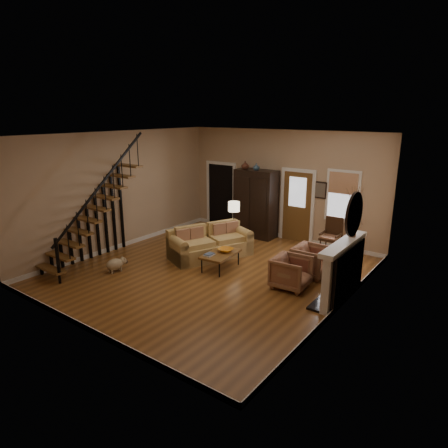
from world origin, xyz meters
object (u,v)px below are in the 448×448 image
Objects in this scene: armoire at (256,204)px; floor_lamp at (234,226)px; coffee_table at (221,261)px; armchair_right at (311,261)px; side_chair at (331,236)px; sofa at (211,243)px; armchair_left at (291,272)px.

floor_lamp is at bearing -82.00° from armoire.
armchair_right is (2.00, 0.96, 0.16)m from coffee_table.
armoire is 2.62× the size of armchair_right.
armoire is 1.50× the size of floor_lamp.
side_chair is at bearing 55.93° from coffee_table.
armchair_right is at bearing -9.05° from floor_lamp.
sofa is 2.75m from armchair_right.
armchair_right is 2.60m from floor_lamp.
armoire reaches higher than floor_lamp.
sofa is 2.14× the size of side_chair.
coffee_table is 1.06× the size of side_chair.
floor_lamp is 1.37× the size of side_chair.
side_chair is at bearing 64.07° from sofa.
coffee_table is at bearing -11.62° from sofa.
armchair_right is (2.76, -1.89, -0.68)m from armoire.
side_chair is (-0.14, 2.59, 0.15)m from armchair_left.
sofa is 2.76× the size of armchair_left.
side_chair is (2.50, 2.14, 0.10)m from sofa.
armoire is 2.43m from sofa.
coffee_table is at bearing 115.06° from armchair_right.
floor_lamp reaches higher than side_chair.
armoire reaches higher than armchair_left.
armchair_left is 0.77× the size of side_chair.
floor_lamp is (-2.48, 1.31, 0.34)m from armchair_left.
armchair_right is (2.71, 0.45, -0.04)m from sofa.
sofa is at bearing -139.48° from side_chair.
floor_lamp is at bearing 102.91° from sofa.
side_chair is (2.34, 1.28, -0.19)m from floor_lamp.
armchair_right is (0.07, 0.91, 0.01)m from armchair_left.
coffee_table is at bearing -75.00° from armoire.
armchair_left is at bearing -27.87° from floor_lamp.
sofa is at bearing 76.28° from armchair_left.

